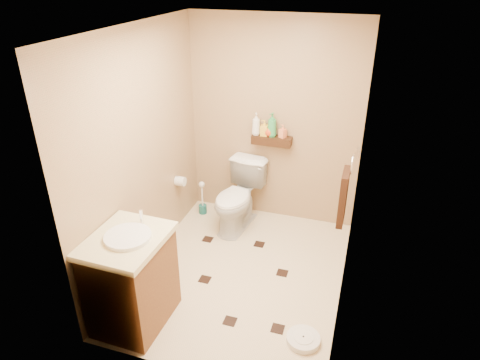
% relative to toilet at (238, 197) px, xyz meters
% --- Properties ---
extents(ground, '(2.50, 2.50, 0.00)m').
position_rel_toilet_xyz_m(ground, '(0.30, -0.83, -0.40)').
color(ground, beige).
rests_on(ground, ground).
extents(wall_back, '(2.00, 0.04, 2.40)m').
position_rel_toilet_xyz_m(wall_back, '(0.30, 0.42, 0.80)').
color(wall_back, '#A0835B').
rests_on(wall_back, ground).
extents(wall_front, '(2.00, 0.04, 2.40)m').
position_rel_toilet_xyz_m(wall_front, '(0.30, -2.08, 0.80)').
color(wall_front, '#A0835B').
rests_on(wall_front, ground).
extents(wall_left, '(0.04, 2.50, 2.40)m').
position_rel_toilet_xyz_m(wall_left, '(-0.70, -0.83, 0.80)').
color(wall_left, '#A0835B').
rests_on(wall_left, ground).
extents(wall_right, '(0.04, 2.50, 2.40)m').
position_rel_toilet_xyz_m(wall_right, '(1.30, -0.83, 0.80)').
color(wall_right, '#A0835B').
rests_on(wall_right, ground).
extents(ceiling, '(2.00, 2.50, 0.02)m').
position_rel_toilet_xyz_m(ceiling, '(0.30, -0.83, 2.00)').
color(ceiling, silver).
rests_on(ceiling, wall_back).
extents(wall_shelf, '(0.46, 0.14, 0.10)m').
position_rel_toilet_xyz_m(wall_shelf, '(0.30, 0.34, 0.62)').
color(wall_shelf, '#381B0F').
rests_on(wall_shelf, wall_back).
extents(floor_accents, '(1.19, 1.31, 0.01)m').
position_rel_toilet_xyz_m(floor_accents, '(0.34, -0.89, -0.39)').
color(floor_accents, black).
rests_on(floor_accents, ground).
extents(toilet, '(0.54, 0.83, 0.79)m').
position_rel_toilet_xyz_m(toilet, '(0.00, 0.00, 0.00)').
color(toilet, white).
rests_on(toilet, ground).
extents(vanity, '(0.61, 0.73, 1.01)m').
position_rel_toilet_xyz_m(vanity, '(-0.40, -1.70, 0.05)').
color(vanity, brown).
rests_on(vanity, ground).
extents(bathroom_scale, '(0.37, 0.37, 0.06)m').
position_rel_toilet_xyz_m(bathroom_scale, '(1.07, -1.52, -0.37)').
color(bathroom_scale, white).
rests_on(bathroom_scale, ground).
extents(toilet_brush, '(0.10, 0.10, 0.45)m').
position_rel_toilet_xyz_m(toilet_brush, '(-0.52, 0.15, -0.24)').
color(toilet_brush, '#165B59').
rests_on(toilet_brush, ground).
extents(towel_ring, '(0.12, 0.30, 0.76)m').
position_rel_toilet_xyz_m(towel_ring, '(1.22, -0.58, 0.55)').
color(towel_ring, silver).
rests_on(towel_ring, wall_right).
extents(toilet_paper, '(0.12, 0.11, 0.12)m').
position_rel_toilet_xyz_m(toilet_paper, '(-0.64, -0.18, 0.20)').
color(toilet_paper, white).
rests_on(toilet_paper, wall_left).
extents(bottle_a, '(0.13, 0.13, 0.26)m').
position_rel_toilet_xyz_m(bottle_a, '(0.11, 0.34, 0.80)').
color(bottle_a, silver).
rests_on(bottle_a, wall_shelf).
extents(bottle_b, '(0.09, 0.08, 0.18)m').
position_rel_toilet_xyz_m(bottle_b, '(0.21, 0.34, 0.77)').
color(bottle_b, yellow).
rests_on(bottle_b, wall_shelf).
extents(bottle_c, '(0.17, 0.17, 0.15)m').
position_rel_toilet_xyz_m(bottle_c, '(0.27, 0.34, 0.75)').
color(bottle_c, '#D94419').
rests_on(bottle_c, wall_shelf).
extents(bottle_d, '(0.14, 0.14, 0.28)m').
position_rel_toilet_xyz_m(bottle_d, '(0.30, 0.34, 0.81)').
color(bottle_d, '#31944D').
rests_on(bottle_d, wall_shelf).
extents(bottle_e, '(0.09, 0.09, 0.15)m').
position_rel_toilet_xyz_m(bottle_e, '(0.43, 0.34, 0.75)').
color(bottle_e, '#F08050').
rests_on(bottle_e, wall_shelf).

